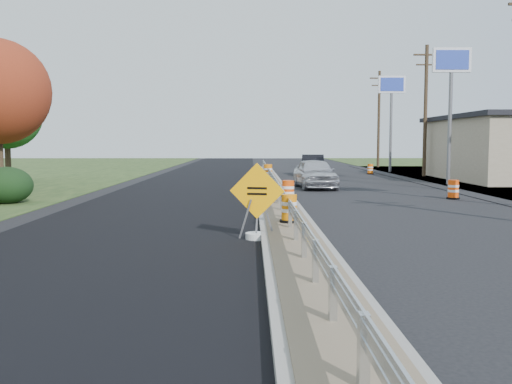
{
  "coord_description": "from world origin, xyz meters",
  "views": [
    {
      "loc": [
        -1.05,
        -17.17,
        2.52
      ],
      "look_at": [
        -0.91,
        -1.09,
        1.1
      ],
      "focal_mm": 40.0,
      "sensor_mm": 36.0,
      "label": 1
    }
  ],
  "objects_px": {
    "barrel_median_far": "(268,172)",
    "caution_sign": "(257,220)",
    "barrel_shoulder_far": "(370,169)",
    "barrel_shoulder_near": "(453,190)",
    "barrel_median_mid": "(288,192)",
    "barrel_median_near": "(289,209)",
    "car_silver": "(315,173)",
    "car_dark_mid": "(313,165)"
  },
  "relations": [
    {
      "from": "barrel_median_mid",
      "to": "car_dark_mid",
      "type": "relative_size",
      "value": 0.18
    },
    {
      "from": "barrel_median_far",
      "to": "barrel_shoulder_far",
      "type": "relative_size",
      "value": 1.16
    },
    {
      "from": "barrel_median_near",
      "to": "barrel_median_far",
      "type": "xyz_separation_m",
      "value": [
        -0.04,
        18.68,
        0.06
      ]
    },
    {
      "from": "barrel_median_near",
      "to": "barrel_shoulder_near",
      "type": "relative_size",
      "value": 0.94
    },
    {
      "from": "barrel_median_far",
      "to": "car_silver",
      "type": "height_order",
      "value": "car_silver"
    },
    {
      "from": "barrel_median_near",
      "to": "barrel_median_mid",
      "type": "xyz_separation_m",
      "value": [
        0.32,
        5.37,
        0.02
      ]
    },
    {
      "from": "barrel_median_mid",
      "to": "barrel_shoulder_far",
      "type": "relative_size",
      "value": 1.05
    },
    {
      "from": "caution_sign",
      "to": "car_silver",
      "type": "relative_size",
      "value": 0.42
    },
    {
      "from": "car_silver",
      "to": "car_dark_mid",
      "type": "height_order",
      "value": "car_silver"
    },
    {
      "from": "barrel_median_mid",
      "to": "barrel_shoulder_near",
      "type": "xyz_separation_m",
      "value": [
        7.52,
        3.44,
        -0.22
      ]
    },
    {
      "from": "barrel_median_near",
      "to": "car_dark_mid",
      "type": "height_order",
      "value": "car_dark_mid"
    },
    {
      "from": "barrel_median_near",
      "to": "car_silver",
      "type": "distance_m",
      "value": 14.97
    },
    {
      "from": "caution_sign",
      "to": "barrel_shoulder_far",
      "type": "height_order",
      "value": "caution_sign"
    },
    {
      "from": "barrel_median_near",
      "to": "barrel_shoulder_near",
      "type": "xyz_separation_m",
      "value": [
        7.83,
        8.81,
        -0.21
      ]
    },
    {
      "from": "barrel_median_mid",
      "to": "barrel_median_near",
      "type": "bearing_deg",
      "value": -93.4
    },
    {
      "from": "caution_sign",
      "to": "barrel_median_mid",
      "type": "relative_size",
      "value": 2.38
    },
    {
      "from": "caution_sign",
      "to": "barrel_median_near",
      "type": "relative_size",
      "value": 2.49
    },
    {
      "from": "barrel_median_far",
      "to": "car_dark_mid",
      "type": "height_order",
      "value": "car_dark_mid"
    },
    {
      "from": "car_silver",
      "to": "barrel_shoulder_far",
      "type": "bearing_deg",
      "value": 61.89
    },
    {
      "from": "barrel_median_far",
      "to": "car_silver",
      "type": "bearing_deg",
      "value": -57.94
    },
    {
      "from": "barrel_median_mid",
      "to": "car_silver",
      "type": "bearing_deg",
      "value": 77.53
    },
    {
      "from": "barrel_median_far",
      "to": "barrel_median_near",
      "type": "bearing_deg",
      "value": -89.86
    },
    {
      "from": "barrel_median_near",
      "to": "barrel_median_mid",
      "type": "relative_size",
      "value": 0.96
    },
    {
      "from": "car_silver",
      "to": "car_dark_mid",
      "type": "xyz_separation_m",
      "value": [
        1.19,
        12.07,
        -0.03
      ]
    },
    {
      "from": "barrel_median_mid",
      "to": "barrel_shoulder_far",
      "type": "bearing_deg",
      "value": 70.88
    },
    {
      "from": "barrel_shoulder_near",
      "to": "car_dark_mid",
      "type": "relative_size",
      "value": 0.18
    },
    {
      "from": "barrel_median_mid",
      "to": "barrel_shoulder_near",
      "type": "height_order",
      "value": "barrel_median_mid"
    },
    {
      "from": "barrel_median_far",
      "to": "caution_sign",
      "type": "bearing_deg",
      "value": -92.52
    },
    {
      "from": "car_dark_mid",
      "to": "barrel_median_far",
      "type": "bearing_deg",
      "value": -108.09
    },
    {
      "from": "barrel_median_near",
      "to": "barrel_shoulder_near",
      "type": "height_order",
      "value": "barrel_median_near"
    },
    {
      "from": "barrel_median_mid",
      "to": "caution_sign",
      "type": "bearing_deg",
      "value": -100.26
    },
    {
      "from": "barrel_median_near",
      "to": "barrel_median_far",
      "type": "height_order",
      "value": "barrel_median_far"
    },
    {
      "from": "caution_sign",
      "to": "barrel_shoulder_near",
      "type": "relative_size",
      "value": 2.34
    },
    {
      "from": "barrel_shoulder_far",
      "to": "barrel_median_far",
      "type": "bearing_deg",
      "value": -131.14
    },
    {
      "from": "car_silver",
      "to": "barrel_shoulder_near",
      "type": "bearing_deg",
      "value": -52.23
    },
    {
      "from": "barrel_median_mid",
      "to": "barrel_shoulder_near",
      "type": "relative_size",
      "value": 0.98
    },
    {
      "from": "barrel_shoulder_near",
      "to": "barrel_shoulder_far",
      "type": "distance_m",
      "value": 19.31
    },
    {
      "from": "barrel_median_far",
      "to": "barrel_shoulder_near",
      "type": "distance_m",
      "value": 12.63
    },
    {
      "from": "barrel_median_far",
      "to": "car_dark_mid",
      "type": "bearing_deg",
      "value": 66.04
    },
    {
      "from": "barrel_median_near",
      "to": "barrel_shoulder_near",
      "type": "distance_m",
      "value": 11.79
    },
    {
      "from": "barrel_median_mid",
      "to": "barrel_shoulder_far",
      "type": "xyz_separation_m",
      "value": [
        7.89,
        22.75,
        -0.25
      ]
    },
    {
      "from": "car_silver",
      "to": "caution_sign",
      "type": "bearing_deg",
      "value": -106.12
    }
  ]
}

